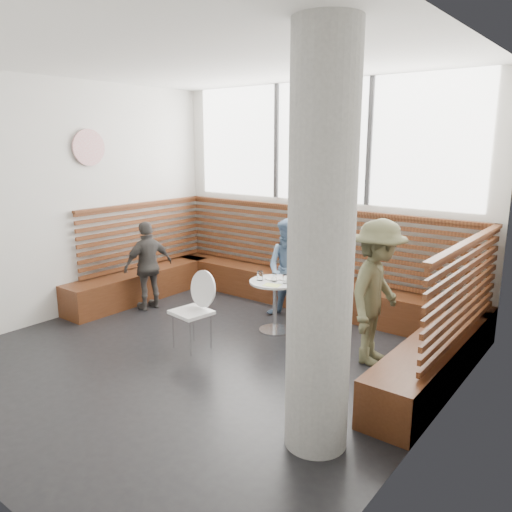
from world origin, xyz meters
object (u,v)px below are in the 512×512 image
Objects in this scene: cafe_chair at (195,304)px; child_back at (290,270)px; cafe_table at (275,295)px; child_left at (148,266)px; concrete_column at (321,250)px; adult_man at (377,293)px.

cafe_chair is 0.66× the size of child_back.
cafe_table is 2.01m from child_left.
child_left is at bearing -161.28° from child_back.
adult_man is at bearing 99.47° from concrete_column.
cafe_table is 1.07m from cafe_chair.
child_back is (-0.12, 0.50, 0.21)m from cafe_table.
adult_man is at bearing 106.57° from child_left.
concrete_column is 3.05m from child_back.
adult_man is (-0.28, 1.71, -0.80)m from concrete_column.
adult_man is at bearing 33.88° from cafe_chair.
cafe_table is 1.44m from adult_man.
cafe_table is 0.42× the size of adult_man.
cafe_table is 0.52× the size of child_left.
concrete_column is 4.78× the size of cafe_table.
cafe_table is at bearing -83.52° from child_back.
concrete_column is 2.01× the size of adult_man.
child_left reaches higher than cafe_table.
child_back is (-1.52, 0.58, -0.11)m from adult_man.
cafe_chair is at bearing 159.25° from concrete_column.
concrete_column is 2.32× the size of child_back.
child_left is (-1.52, 0.59, 0.11)m from cafe_chair.
cafe_chair is 0.71× the size of child_left.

